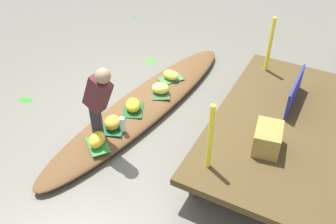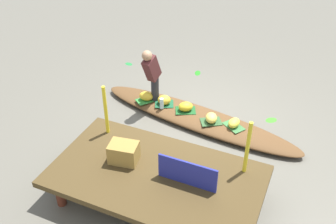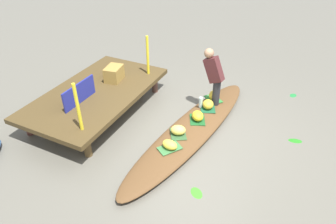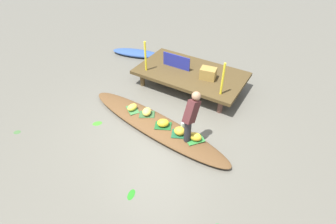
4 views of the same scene
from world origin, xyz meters
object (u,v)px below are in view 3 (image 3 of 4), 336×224
Objects in this scene: banana_bunch_0 at (170,145)px; banana_bunch_2 at (208,104)px; banana_bunch_4 at (198,116)px; water_bottle at (201,102)px; vendor_person at (214,74)px; vendor_boat at (192,130)px; banana_bunch_3 at (178,130)px; market_banner at (79,93)px; produce_crate at (114,74)px; banana_bunch_1 at (213,95)px.

banana_bunch_0 is 1.53m from banana_bunch_2.
banana_bunch_4 is 0.49m from water_bottle.
banana_bunch_0 is 0.24× the size of vendor_person.
vendor_person reaches higher than banana_bunch_0.
banana_bunch_4 is at bearing 4.30° from vendor_boat.
banana_bunch_3 is 0.61m from banana_bunch_4.
banana_bunch_2 is 1.17× the size of water_bottle.
vendor_person reaches higher than vendor_boat.
banana_bunch_0 is 1.04m from banana_bunch_4.
banana_bunch_3 is 0.23× the size of vendor_person.
vendor_person is at bearing -53.93° from market_banner.
banana_bunch_2 is at bearing -58.66° from market_banner.
market_banner is (-1.37, 2.22, 0.42)m from banana_bunch_2.
market_banner is 1.09m from produce_crate.
vendor_boat is 0.81m from banana_bunch_0.
banana_bunch_3 is 1.07m from water_bottle.
vendor_boat is 16.05× the size of banana_bunch_2.
banana_bunch_3 is (-0.35, 0.14, 0.19)m from vendor_boat.
water_bottle is at bearing 151.64° from vendor_person.
banana_bunch_4 is at bearing -166.21° from water_bottle.
vendor_person is (-0.14, -0.01, 0.59)m from banana_bunch_1.
banana_bunch_0 is 1.93m from banana_bunch_1.
banana_bunch_3 is (-1.08, 0.20, -0.01)m from banana_bunch_2.
produce_crate reaches higher than vendor_boat.
banana_bunch_1 is 0.24× the size of vendor_person.
market_banner is at bearing 98.03° from banana_bunch_3.
vendor_boat is at bearing -22.06° from banana_bunch_3.
banana_bunch_1 is (1.14, -0.04, 0.19)m from vendor_boat.
produce_crate reaches higher than water_bottle.
banana_bunch_4 is 0.32× the size of market_banner.
banana_bunch_2 reaches higher than banana_bunch_3.
vendor_boat is 2.33m from market_banner.
banana_bunch_4 is at bearing -68.35° from market_banner.
vendor_boat is at bearing -172.16° from water_bottle.
vendor_boat is 15.08× the size of banana_bunch_4.
banana_bunch_2 is 0.49m from banana_bunch_4.
market_banner reaches higher than banana_bunch_0.
banana_bunch_2 is at bearing -6.25° from banana_bunch_0.
banana_bunch_4 reaches higher than banana_bunch_0.
water_bottle reaches higher than banana_bunch_4.
water_bottle is at bearing 95.84° from banana_bunch_2.
market_banner is at bearing 123.26° from water_bottle.
water_bottle is (-0.27, 0.15, -0.58)m from vendor_person.
vendor_person reaches higher than market_banner.
vendor_person is at bearing -2.40° from banana_bunch_4.
banana_bunch_4 is 0.65× the size of produce_crate.
produce_crate is at bearing 86.08° from vendor_boat.
banana_bunch_4 is (-0.89, 0.03, -0.01)m from banana_bunch_1.
produce_crate is at bearing 84.37° from banana_bunch_4.
vendor_person is at bearing -177.69° from banana_bunch_1.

